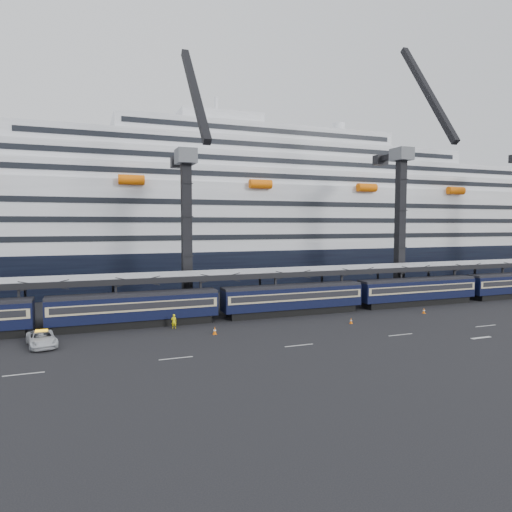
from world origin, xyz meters
name	(u,v)px	position (x,y,z in m)	size (l,w,h in m)	color
ground	(392,326)	(0.00, 0.00, 0.00)	(260.00, 260.00, 0.00)	black
lane_markings	(482,329)	(8.15, -5.23, 0.01)	(111.00, 4.27, 0.02)	beige
train	(316,296)	(-4.65, 10.00, 2.20)	(133.05, 3.00, 4.05)	black
canopy	(332,269)	(0.00, 14.00, 5.25)	(130.00, 6.25, 5.53)	#A0A2A9
cruise_ship	(249,221)	(-1.08, 45.99, 12.34)	(214.09, 28.84, 34.00)	black
crane_dark_near	(187,223)	(-20.00, 18.59, 11.93)	(4.50, 17.75, 35.08)	#4F5157
crane_dark_mid	(402,214)	(15.00, 17.59, 13.36)	(4.50, 18.24, 39.64)	#4F5157
pickup_truck	(42,339)	(-37.35, 4.53, 0.74)	(2.44, 5.30, 1.47)	silver
worker	(174,321)	(-24.03, 7.50, 0.82)	(0.60, 0.39, 1.64)	yellow
traffic_cone_b	(50,338)	(-36.75, 6.23, 0.38)	(0.39, 0.39, 0.77)	orange
traffic_cone_c	(215,330)	(-20.45, 3.24, 0.41)	(0.42, 0.42, 0.84)	orange
traffic_cone_d	(351,321)	(-3.91, 2.61, 0.35)	(0.35, 0.35, 0.70)	orange
traffic_cone_e	(424,311)	(8.51, 4.55, 0.37)	(0.37, 0.37, 0.75)	orange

